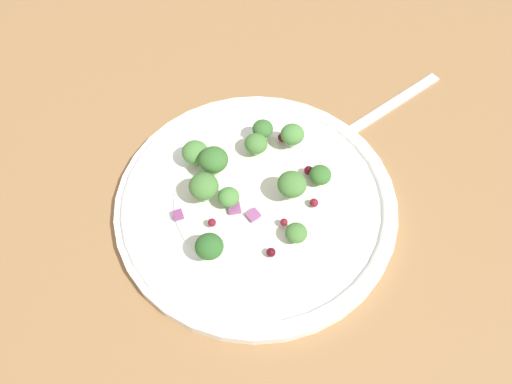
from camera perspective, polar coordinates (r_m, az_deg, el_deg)
The scene contains 24 objects.
ground_plane at distance 53.33cm, azimuth 2.87°, elevation -0.95°, with size 180.00×180.00×2.00cm, color olive.
plate at distance 50.97cm, azimuth -0.00°, elevation -1.13°, with size 28.01×28.01×1.70cm.
dressing_pool at distance 50.60cm, azimuth 0.00°, elevation -0.86°, with size 16.25×16.25×0.20cm, color white.
broccoli_floret_0 at distance 52.61cm, azimuth 0.00°, elevation 5.38°, with size 2.38×2.38×2.41cm.
broccoli_floret_1 at distance 53.54cm, azimuth 0.76°, elevation 7.02°, with size 2.17×2.17×2.19cm.
broccoli_floret_2 at distance 48.83cm, azimuth -5.85°, elevation 0.59°, with size 2.86×2.86×2.89cm.
broccoli_floret_3 at distance 50.86cm, azimuth 7.24°, elevation 1.65°, with size 2.20×2.20×2.23cm.
broccoli_floret_4 at distance 46.03cm, azimuth -5.23°, elevation -6.10°, with size 2.59×2.59×2.62cm.
broccoli_floret_5 at distance 52.14cm, azimuth -6.81°, elevation 4.39°, with size 2.66×2.66×2.70cm.
broccoli_floret_6 at distance 49.03cm, azimuth -3.07°, elevation -0.59°, with size 2.08×2.08×2.11cm.
broccoli_floret_7 at distance 50.46cm, azimuth -4.76°, elevation 3.55°, with size 2.92×2.92×2.95cm.
broccoli_floret_8 at distance 47.44cm, azimuth 4.41°, elevation -4.62°, with size 2.05×2.05×2.07cm.
broccoli_floret_9 at distance 52.90cm, azimuth 4.08°, elevation 6.39°, with size 2.46×2.46×2.49cm.
broccoli_floret_10 at distance 48.83cm, azimuth 4.02°, elevation 0.83°, with size 2.82×2.82×2.85cm.
cranberry_0 at distance 48.46cm, azimuth -4.94°, elevation -3.42°, with size 0.79×0.79×0.79cm, color maroon.
cranberry_1 at distance 48.37cm, azimuth 3.13°, elevation -3.38°, with size 0.72×0.72×0.72cm, color maroon.
cranberry_2 at distance 47.01cm, azimuth 1.68°, elevation -6.74°, with size 0.86×0.86×0.86cm, color #4C0A14.
cranberry_3 at distance 51.75cm, azimuth 5.89°, elevation 2.40°, with size 0.94×0.94×0.94cm, color #4C0A14.
cranberry_4 at distance 54.34cm, azimuth 2.94°, elevation 6.10°, with size 0.94×0.94×0.94cm, color #4C0A14.
cranberry_5 at distance 49.94cm, azimuth 6.47°, elevation -1.20°, with size 0.86×0.86×0.86cm, color maroon.
onion_bit_0 at distance 49.74cm, azimuth -2.44°, elevation -1.84°, with size 1.19×1.14×0.59cm, color #934C84.
onion_bit_1 at distance 49.20cm, azimuth -0.32°, elevation -2.57°, with size 1.17×1.09×0.32cm, color #934C84.
onion_bit_2 at distance 49.77cm, azimuth -8.68°, elevation -2.53°, with size 0.91×0.92×0.55cm, color #843D75.
fork at distance 60.06cm, azimuth 12.93°, elevation 8.25°, with size 17.37×10.08×0.50cm.
Camera 1 is at (7.66, 27.32, 44.16)cm, focal length 35.88 mm.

